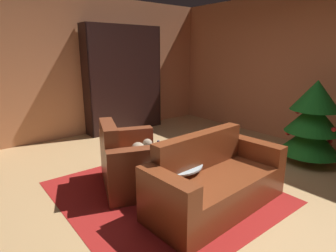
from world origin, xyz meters
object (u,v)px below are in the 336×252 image
at_px(coffee_table, 173,166).
at_px(armchair_red, 130,163).
at_px(couch_red, 215,183).
at_px(bookshelf_unit, 128,80).
at_px(bottle_on_table, 158,153).
at_px(decorated_tree, 313,121).
at_px(book_stack_on_table, 173,159).

bearing_deg(coffee_table, armchair_red, -160.38).
relative_size(couch_red, coffee_table, 2.52).
bearing_deg(armchair_red, bookshelf_unit, 149.55).
bearing_deg(couch_red, bottle_on_table, -148.01).
bearing_deg(couch_red, decorated_tree, 88.73).
xyz_separation_m(armchair_red, decorated_tree, (1.06, 2.62, 0.36)).
height_order(couch_red, book_stack_on_table, couch_red).
relative_size(armchair_red, bottle_on_table, 5.02).
distance_m(book_stack_on_table, decorated_tree, 2.46).
xyz_separation_m(bookshelf_unit, couch_red, (3.41, -0.93, -0.81)).
distance_m(coffee_table, book_stack_on_table, 0.10).
height_order(bookshelf_unit, couch_red, bookshelf_unit).
relative_size(coffee_table, bottle_on_table, 2.82).
bearing_deg(coffee_table, bottle_on_table, -152.13).
height_order(coffee_table, decorated_tree, decorated_tree).
relative_size(coffee_table, decorated_tree, 0.53).
relative_size(bookshelf_unit, coffee_table, 3.25).
bearing_deg(couch_red, armchair_red, -154.35).
height_order(bookshelf_unit, armchair_red, bookshelf_unit).
distance_m(couch_red, bottle_on_table, 0.73).
relative_size(coffee_table, book_stack_on_table, 3.32).
bearing_deg(bottle_on_table, couch_red, 31.99).
height_order(couch_red, decorated_tree, decorated_tree).
xyz_separation_m(armchair_red, bottle_on_table, (0.44, 0.13, 0.25)).
xyz_separation_m(bookshelf_unit, armchair_red, (2.40, -1.41, -0.78)).
distance_m(coffee_table, decorated_tree, 2.46).
xyz_separation_m(couch_red, decorated_tree, (0.05, 2.13, 0.39)).
distance_m(couch_red, book_stack_on_table, 0.54).
distance_m(bookshelf_unit, couch_red, 3.63).
relative_size(bookshelf_unit, bottle_on_table, 9.16).
bearing_deg(bookshelf_unit, coffee_table, -21.70).
distance_m(armchair_red, book_stack_on_table, 0.68).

